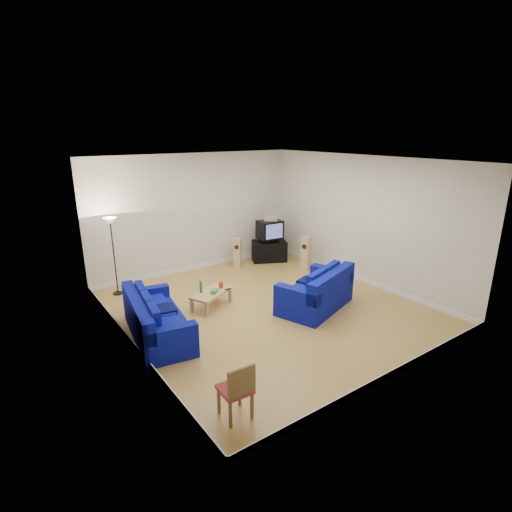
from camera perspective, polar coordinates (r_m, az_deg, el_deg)
room at (r=8.41m, az=1.57°, el=2.21°), size 6.01×6.51×3.21m
sofa_three_seat at (r=7.86m, az=-14.26°, el=-9.16°), size 1.25×2.26×0.83m
sofa_loveseat at (r=8.88m, az=8.78°, el=-5.34°), size 2.04×1.53×0.90m
coffee_table at (r=8.90m, az=-6.39°, el=-5.44°), size 1.11×0.87×0.36m
bottle at (r=8.83m, az=-7.88°, el=-4.37°), size 0.09×0.09×0.27m
tissue_box at (r=8.81m, az=-5.97°, el=-5.02°), size 0.22×0.21×0.08m
red_canister at (r=9.05m, az=-5.03°, el=-4.15°), size 0.13×0.13×0.14m
remote at (r=8.97m, az=-4.04°, el=-4.75°), size 0.14×0.05×0.02m
tv_stand at (r=11.97m, az=1.91°, el=0.72°), size 1.14×0.93×0.61m
av_receiver at (r=11.88m, az=1.89°, el=2.38°), size 0.51×0.45×0.11m
television at (r=11.74m, az=1.99°, el=3.80°), size 0.74×0.59×0.53m
centre_speaker at (r=11.68m, az=2.11°, el=5.38°), size 0.39×0.34×0.13m
speaker_left at (r=11.39m, az=-2.67°, el=0.48°), size 0.32×0.32×0.85m
speaker_right at (r=11.27m, az=7.15°, el=0.43°), size 0.34×0.32×0.94m
floor_lamp at (r=9.76m, az=-19.98°, el=3.30°), size 0.32×0.32×1.87m
dining_chair at (r=5.61m, az=-2.70°, el=-18.39°), size 0.43×0.43×0.85m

